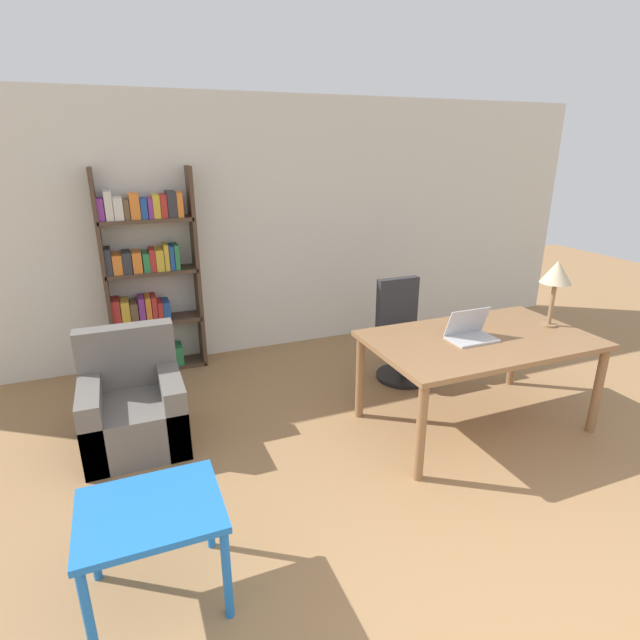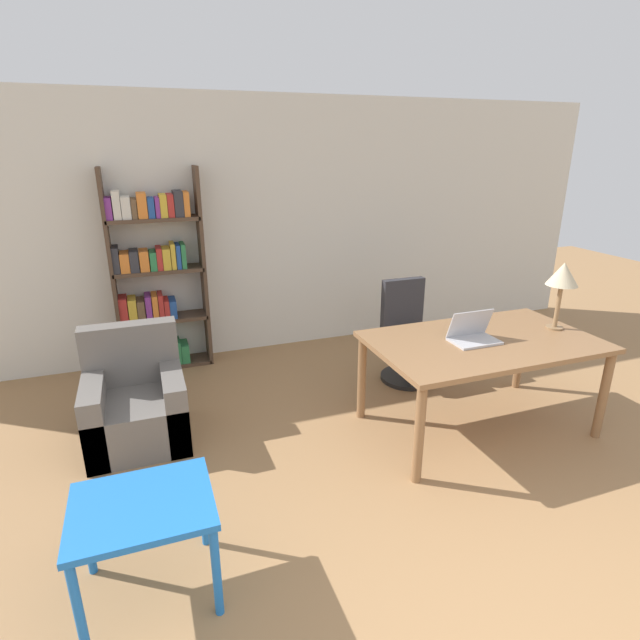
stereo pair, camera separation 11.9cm
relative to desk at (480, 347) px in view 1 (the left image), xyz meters
name	(u,v)px [view 1 (the left image)]	position (x,y,z in m)	size (l,w,h in m)	color
wall_back	(265,228)	(-1.06, 2.32, 0.66)	(8.00, 0.06, 2.70)	silver
desk	(480,347)	(0.00, 0.00, 0.00)	(1.76, 1.04, 0.77)	olive
laptop	(470,333)	(-0.10, 0.01, 0.14)	(0.36, 0.24, 0.24)	#B2B2B7
table_lamp	(557,274)	(0.71, 0.01, 0.52)	(0.25, 0.25, 0.55)	olive
office_chair	(402,336)	(-0.08, 1.03, -0.26)	(0.54, 0.54, 0.98)	black
side_table_blue	(151,521)	(-2.57, -0.79, -0.21)	(0.68, 0.56, 0.56)	blue
armchair	(134,409)	(-2.60, 0.76, -0.40)	(0.73, 0.74, 0.88)	#66605B
bookshelf	(148,282)	(-2.34, 2.13, 0.24)	(0.89, 0.28, 2.02)	#4C3828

